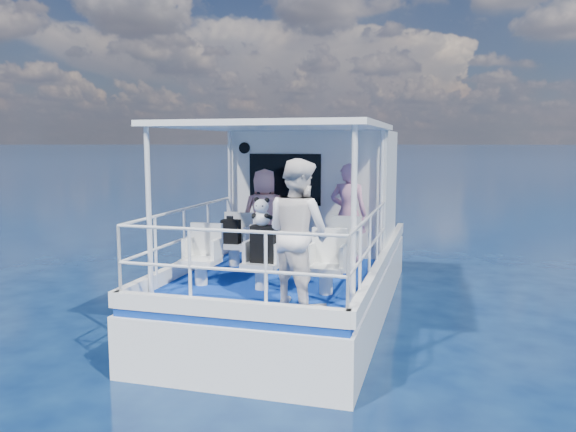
# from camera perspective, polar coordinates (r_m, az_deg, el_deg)

# --- Properties ---
(ground) EXTENTS (2000.00, 2000.00, 0.00)m
(ground) POSITION_cam_1_polar(r_m,az_deg,el_deg) (9.03, -0.43, -11.22)
(ground) COLOR #08193E
(ground) RESTS_ON ground
(hull) EXTENTS (3.00, 7.00, 1.60)m
(hull) POSITION_cam_1_polar(r_m,az_deg,el_deg) (9.95, 1.19, -9.44)
(hull) COLOR white
(hull) RESTS_ON ground
(deck) EXTENTS (2.90, 6.90, 0.10)m
(deck) POSITION_cam_1_polar(r_m,az_deg,el_deg) (9.74, 1.20, -4.65)
(deck) COLOR navy
(deck) RESTS_ON hull
(cabin) EXTENTS (2.85, 2.00, 2.20)m
(cabin) POSITION_cam_1_polar(r_m,az_deg,el_deg) (10.82, 2.94, 2.71)
(cabin) COLOR white
(cabin) RESTS_ON deck
(canopy) EXTENTS (3.00, 3.20, 0.08)m
(canopy) POSITION_cam_1_polar(r_m,az_deg,el_deg) (8.37, -0.83, 9.15)
(canopy) COLOR white
(canopy) RESTS_ON cabin
(canopy_posts) EXTENTS (2.77, 2.97, 2.20)m
(canopy_posts) POSITION_cam_1_polar(r_m,az_deg,el_deg) (8.37, -0.91, 1.33)
(canopy_posts) COLOR white
(canopy_posts) RESTS_ON deck
(railings) EXTENTS (2.84, 3.59, 1.00)m
(railings) POSITION_cam_1_polar(r_m,az_deg,el_deg) (8.14, -1.55, -3.10)
(railings) COLOR white
(railings) RESTS_ON deck
(seat_port_fwd) EXTENTS (0.48, 0.46, 0.38)m
(seat_port_fwd) POSITION_cam_1_polar(r_m,az_deg,el_deg) (9.21, -5.48, -3.86)
(seat_port_fwd) COLOR silver
(seat_port_fwd) RESTS_ON deck
(seat_center_fwd) EXTENTS (0.48, 0.46, 0.38)m
(seat_center_fwd) POSITION_cam_1_polar(r_m,az_deg,el_deg) (8.93, -0.08, -4.18)
(seat_center_fwd) COLOR silver
(seat_center_fwd) RESTS_ON deck
(seat_stbd_fwd) EXTENTS (0.48, 0.46, 0.38)m
(seat_stbd_fwd) POSITION_cam_1_polar(r_m,az_deg,el_deg) (8.74, 5.63, -4.48)
(seat_stbd_fwd) COLOR silver
(seat_stbd_fwd) RESTS_ON deck
(seat_port_aft) EXTENTS (0.48, 0.46, 0.38)m
(seat_port_aft) POSITION_cam_1_polar(r_m,az_deg,el_deg) (8.04, -8.83, -5.58)
(seat_port_aft) COLOR silver
(seat_port_aft) RESTS_ON deck
(seat_center_aft) EXTENTS (0.48, 0.46, 0.38)m
(seat_center_aft) POSITION_cam_1_polar(r_m,az_deg,el_deg) (7.72, -2.70, -6.05)
(seat_center_aft) COLOR silver
(seat_center_aft) RESTS_ON deck
(seat_stbd_aft) EXTENTS (0.48, 0.46, 0.38)m
(seat_stbd_aft) POSITION_cam_1_polar(r_m,az_deg,el_deg) (7.49, 3.89, -6.48)
(seat_stbd_aft) COLOR silver
(seat_stbd_aft) RESTS_ON deck
(passenger_port_fwd) EXTENTS (0.70, 0.60, 1.56)m
(passenger_port_fwd) POSITION_cam_1_polar(r_m,az_deg,el_deg) (9.43, -2.38, 0.07)
(passenger_port_fwd) COLOR pink
(passenger_port_fwd) RESTS_ON deck
(passenger_stbd_fwd) EXTENTS (0.62, 0.43, 1.66)m
(passenger_stbd_fwd) POSITION_cam_1_polar(r_m,az_deg,el_deg) (9.29, 6.15, 0.23)
(passenger_stbd_fwd) COLOR #C17DA0
(passenger_stbd_fwd) RESTS_ON deck
(passenger_stbd_aft) EXTENTS (1.11, 1.05, 1.81)m
(passenger_stbd_aft) POSITION_cam_1_polar(r_m,az_deg,el_deg) (6.84, 1.03, -1.70)
(passenger_stbd_aft) COLOR white
(passenger_stbd_aft) RESTS_ON deck
(backpack_port) EXTENTS (0.29, 0.17, 0.39)m
(backpack_port) POSITION_cam_1_polar(r_m,az_deg,el_deg) (9.08, -5.83, -1.58)
(backpack_port) COLOR black
(backpack_port) RESTS_ON seat_port_fwd
(backpack_center) EXTENTS (0.34, 0.19, 0.50)m
(backpack_center) POSITION_cam_1_polar(r_m,az_deg,el_deg) (7.60, -2.49, -2.86)
(backpack_center) COLOR black
(backpack_center) RESTS_ON seat_center_aft
(compact_camera) EXTENTS (0.10, 0.06, 0.06)m
(compact_camera) POSITION_cam_1_polar(r_m,az_deg,el_deg) (9.06, -5.93, -0.18)
(compact_camera) COLOR black
(compact_camera) RESTS_ON backpack_port
(panda) EXTENTS (0.25, 0.20, 0.38)m
(panda) POSITION_cam_1_polar(r_m,az_deg,el_deg) (7.52, -2.67, 0.43)
(panda) COLOR silver
(panda) RESTS_ON backpack_center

